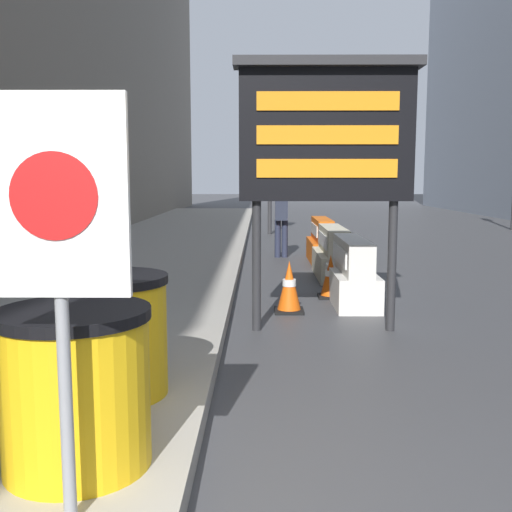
{
  "coord_description": "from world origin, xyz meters",
  "views": [
    {
      "loc": [
        0.38,
        -2.49,
        1.73
      ],
      "look_at": [
        0.34,
        3.51,
        0.94
      ],
      "focal_mm": 42.0,
      "sensor_mm": 36.0,
      "label": 1
    }
  ],
  "objects_px": {
    "traffic_cone_near": "(289,287)",
    "traffic_cone_far": "(324,252)",
    "jersey_barrier_orange_far": "(322,243)",
    "pedestrian_worker": "(281,212)",
    "warning_sign": "(57,229)",
    "barrel_drum_foreground": "(76,387)",
    "traffic_cone_mid": "(331,277)",
    "barrel_drum_middle": "(112,335)",
    "message_board": "(326,135)",
    "jersey_barrier_cream": "(333,255)",
    "traffic_light_near_curb": "(270,149)",
    "jersey_barrier_white": "(352,275)"
  },
  "relations": [
    {
      "from": "traffic_cone_near",
      "to": "pedestrian_worker",
      "type": "bearing_deg",
      "value": 89.14
    },
    {
      "from": "barrel_drum_middle",
      "to": "traffic_cone_mid",
      "type": "bearing_deg",
      "value": 64.31
    },
    {
      "from": "pedestrian_worker",
      "to": "jersey_barrier_white",
      "type": "bearing_deg",
      "value": 10.54
    },
    {
      "from": "traffic_cone_mid",
      "to": "jersey_barrier_cream",
      "type": "bearing_deg",
      "value": 82.01
    },
    {
      "from": "jersey_barrier_orange_far",
      "to": "jersey_barrier_cream",
      "type": "bearing_deg",
      "value": -90.0
    },
    {
      "from": "traffic_cone_near",
      "to": "jersey_barrier_white",
      "type": "bearing_deg",
      "value": 33.15
    },
    {
      "from": "jersey_barrier_cream",
      "to": "traffic_light_near_curb",
      "type": "distance_m",
      "value": 8.19
    },
    {
      "from": "jersey_barrier_cream",
      "to": "traffic_cone_near",
      "type": "relative_size",
      "value": 2.58
    },
    {
      "from": "traffic_cone_near",
      "to": "pedestrian_worker",
      "type": "xyz_separation_m",
      "value": [
        0.08,
        5.35,
        0.66
      ]
    },
    {
      "from": "jersey_barrier_orange_far",
      "to": "traffic_cone_mid",
      "type": "xyz_separation_m",
      "value": [
        -0.25,
        -3.74,
        -0.09
      ]
    },
    {
      "from": "barrel_drum_middle",
      "to": "traffic_light_near_curb",
      "type": "bearing_deg",
      "value": 84.48
    },
    {
      "from": "jersey_barrier_cream",
      "to": "barrel_drum_middle",
      "type": "bearing_deg",
      "value": -110.81
    },
    {
      "from": "barrel_drum_foreground",
      "to": "jersey_barrier_cream",
      "type": "height_order",
      "value": "barrel_drum_foreground"
    },
    {
      "from": "traffic_cone_mid",
      "to": "pedestrian_worker",
      "type": "relative_size",
      "value": 0.37
    },
    {
      "from": "message_board",
      "to": "traffic_cone_near",
      "type": "bearing_deg",
      "value": 110.49
    },
    {
      "from": "jersey_barrier_cream",
      "to": "jersey_barrier_orange_far",
      "type": "bearing_deg",
      "value": 90.0
    },
    {
      "from": "barrel_drum_foreground",
      "to": "message_board",
      "type": "xyz_separation_m",
      "value": [
        1.71,
        3.54,
        1.58
      ]
    },
    {
      "from": "jersey_barrier_orange_far",
      "to": "traffic_light_near_curb",
      "type": "height_order",
      "value": "traffic_light_near_curb"
    },
    {
      "from": "warning_sign",
      "to": "traffic_cone_far",
      "type": "xyz_separation_m",
      "value": [
        2.09,
        8.93,
        -1.21
      ]
    },
    {
      "from": "jersey_barrier_cream",
      "to": "barrel_drum_foreground",
      "type": "bearing_deg",
      "value": -107.35
    },
    {
      "from": "barrel_drum_middle",
      "to": "traffic_light_near_curb",
      "type": "relative_size",
      "value": 0.25
    },
    {
      "from": "message_board",
      "to": "jersey_barrier_cream",
      "type": "bearing_deg",
      "value": 81.52
    },
    {
      "from": "jersey_barrier_orange_far",
      "to": "pedestrian_worker",
      "type": "relative_size",
      "value": 1.0
    },
    {
      "from": "traffic_cone_near",
      "to": "traffic_cone_mid",
      "type": "height_order",
      "value": "traffic_cone_near"
    },
    {
      "from": "pedestrian_worker",
      "to": "traffic_cone_mid",
      "type": "bearing_deg",
      "value": 8.07
    },
    {
      "from": "traffic_cone_far",
      "to": "traffic_light_near_curb",
      "type": "relative_size",
      "value": 0.17
    },
    {
      "from": "barrel_drum_foreground",
      "to": "traffic_cone_mid",
      "type": "bearing_deg",
      "value": 69.69
    },
    {
      "from": "barrel_drum_foreground",
      "to": "barrel_drum_middle",
      "type": "xyz_separation_m",
      "value": [
        -0.08,
        1.09,
        0.0
      ]
    },
    {
      "from": "jersey_barrier_orange_far",
      "to": "traffic_cone_far",
      "type": "distance_m",
      "value": 0.78
    },
    {
      "from": "traffic_cone_mid",
      "to": "traffic_cone_far",
      "type": "distance_m",
      "value": 2.98
    },
    {
      "from": "barrel_drum_foreground",
      "to": "traffic_light_near_curb",
      "type": "bearing_deg",
      "value": 85.16
    },
    {
      "from": "barrel_drum_foreground",
      "to": "traffic_cone_near",
      "type": "height_order",
      "value": "barrel_drum_foreground"
    },
    {
      "from": "message_board",
      "to": "traffic_cone_far",
      "type": "height_order",
      "value": "message_board"
    },
    {
      "from": "traffic_cone_mid",
      "to": "pedestrian_worker",
      "type": "xyz_separation_m",
      "value": [
        -0.56,
        4.42,
        0.69
      ]
    },
    {
      "from": "message_board",
      "to": "traffic_light_near_curb",
      "type": "distance_m",
      "value": 11.52
    },
    {
      "from": "barrel_drum_foreground",
      "to": "traffic_cone_mid",
      "type": "height_order",
      "value": "barrel_drum_foreground"
    },
    {
      "from": "traffic_cone_mid",
      "to": "traffic_cone_far",
      "type": "bearing_deg",
      "value": 85.84
    },
    {
      "from": "warning_sign",
      "to": "jersey_barrier_white",
      "type": "xyz_separation_m",
      "value": [
        2.13,
        5.61,
        -1.11
      ]
    },
    {
      "from": "jersey_barrier_white",
      "to": "traffic_cone_mid",
      "type": "height_order",
      "value": "jersey_barrier_white"
    },
    {
      "from": "barrel_drum_middle",
      "to": "message_board",
      "type": "distance_m",
      "value": 3.42
    },
    {
      "from": "traffic_cone_near",
      "to": "traffic_cone_far",
      "type": "distance_m",
      "value": 4.0
    },
    {
      "from": "traffic_cone_near",
      "to": "jersey_barrier_cream",
      "type": "bearing_deg",
      "value": 72.0
    },
    {
      "from": "traffic_cone_near",
      "to": "traffic_light_near_curb",
      "type": "distance_m",
      "value": 10.82
    },
    {
      "from": "traffic_light_near_curb",
      "to": "pedestrian_worker",
      "type": "height_order",
      "value": "traffic_light_near_curb"
    },
    {
      "from": "warning_sign",
      "to": "traffic_light_near_curb",
      "type": "bearing_deg",
      "value": 85.79
    },
    {
      "from": "message_board",
      "to": "jersey_barrier_cream",
      "type": "height_order",
      "value": "message_board"
    },
    {
      "from": "barrel_drum_middle",
      "to": "traffic_light_near_curb",
      "type": "xyz_separation_m",
      "value": [
        1.35,
        13.96,
        1.96
      ]
    },
    {
      "from": "warning_sign",
      "to": "traffic_cone_mid",
      "type": "xyz_separation_m",
      "value": [
        1.88,
        5.96,
        -1.2
      ]
    },
    {
      "from": "message_board",
      "to": "jersey_barrier_cream",
      "type": "relative_size",
      "value": 1.73
    },
    {
      "from": "jersey_barrier_orange_far",
      "to": "pedestrian_worker",
      "type": "distance_m",
      "value": 1.21
    }
  ]
}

